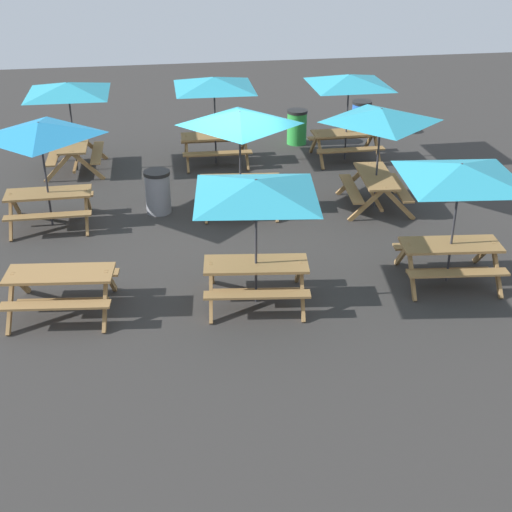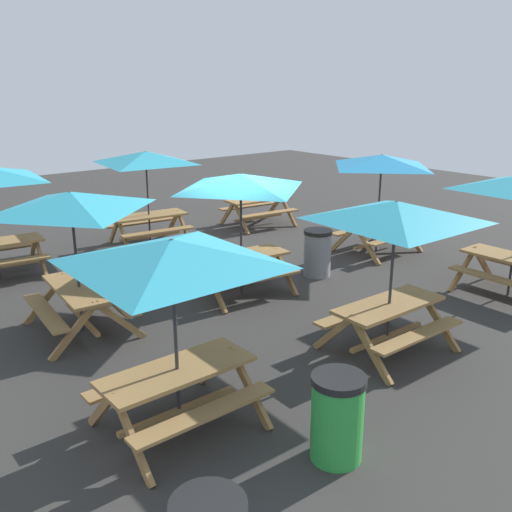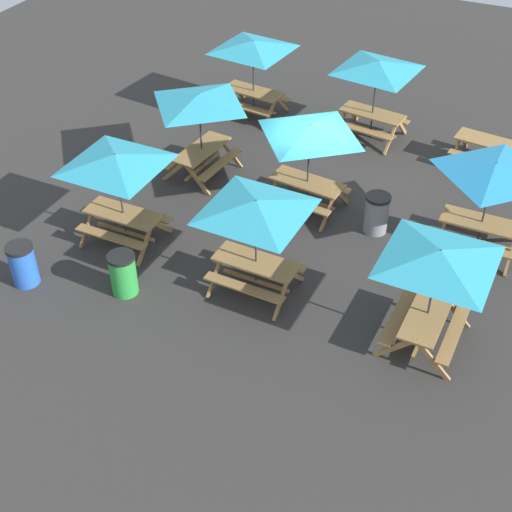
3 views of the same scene
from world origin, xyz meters
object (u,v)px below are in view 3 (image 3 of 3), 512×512
at_px(picnic_table_0, 310,136).
at_px(picnic_table_4, 493,175).
at_px(trash_bin_gray, 377,213).
at_px(picnic_table_6, 116,167).
at_px(picnic_table_1, 377,72).
at_px(picnic_table_3, 199,105).
at_px(picnic_table_8, 438,263).
at_px(picnic_table_2, 256,213).
at_px(trash_bin_green, 123,274).
at_px(picnic_table_7, 489,148).
at_px(trash_bin_blue, 23,264).
at_px(picnic_table_5, 253,51).

height_order(picnic_table_0, picnic_table_4, same).
bearing_deg(trash_bin_gray, picnic_table_6, -151.18).
bearing_deg(picnic_table_1, picnic_table_0, -87.01).
relative_size(picnic_table_1, picnic_table_6, 0.99).
height_order(picnic_table_3, picnic_table_8, same).
bearing_deg(picnic_table_0, picnic_table_2, -80.53).
height_order(picnic_table_0, picnic_table_2, same).
distance_m(picnic_table_3, trash_bin_green, 5.15).
bearing_deg(picnic_table_1, picnic_table_6, -109.52).
height_order(picnic_table_4, picnic_table_7, picnic_table_4).
bearing_deg(trash_bin_blue, picnic_table_4, 32.06).
bearing_deg(picnic_table_6, picnic_table_8, -2.05).
bearing_deg(picnic_table_1, picnic_table_4, -38.32).
distance_m(picnic_table_1, picnic_table_8, 8.21).
height_order(picnic_table_2, picnic_table_4, same).
xyz_separation_m(picnic_table_2, picnic_table_4, (3.99, 3.44, 0.00)).
bearing_deg(trash_bin_green, picnic_table_5, 96.83).
relative_size(picnic_table_1, picnic_table_7, 1.44).
xyz_separation_m(picnic_table_3, picnic_table_5, (-0.24, 3.64, 0.00)).
bearing_deg(trash_bin_gray, picnic_table_3, 174.50).
bearing_deg(picnic_table_7, picnic_table_0, -126.43).
relative_size(picnic_table_0, trash_bin_blue, 2.38).
bearing_deg(picnic_table_6, trash_bin_gray, 29.09).
relative_size(picnic_table_0, picnic_table_3, 1.00).
bearing_deg(picnic_table_2, trash_bin_gray, 63.47).
xyz_separation_m(trash_bin_green, trash_bin_gray, (4.14, 4.39, 0.00)).
relative_size(picnic_table_2, picnic_table_7, 1.45).
distance_m(picnic_table_6, trash_bin_blue, 2.89).
xyz_separation_m(picnic_table_7, trash_bin_green, (-5.94, -8.48, -0.07)).
bearing_deg(trash_bin_blue, picnic_table_2, 22.80).
xyz_separation_m(picnic_table_0, picnic_table_8, (3.84, -3.32, 0.00)).
xyz_separation_m(picnic_table_3, picnic_table_8, (6.92, -3.59, 0.00)).
height_order(picnic_table_0, trash_bin_green, picnic_table_0).
xyz_separation_m(picnic_table_1, picnic_table_3, (-3.39, -3.81, 0.00)).
height_order(picnic_table_5, trash_bin_blue, picnic_table_5).
relative_size(trash_bin_blue, trash_bin_gray, 1.00).
relative_size(picnic_table_7, picnic_table_8, 0.69).
xyz_separation_m(picnic_table_5, trash_bin_green, (1.02, -8.50, -1.49)).
bearing_deg(trash_bin_blue, picnic_table_7, 48.62).
height_order(picnic_table_7, trash_bin_gray, trash_bin_gray).
bearing_deg(trash_bin_blue, picnic_table_1, 63.14).
bearing_deg(picnic_table_3, picnic_table_4, -85.65).
bearing_deg(trash_bin_gray, picnic_table_8, -57.37).
relative_size(trash_bin_green, trash_bin_gray, 1.00).
xyz_separation_m(picnic_table_4, trash_bin_gray, (-2.33, -0.33, -1.49)).
xyz_separation_m(picnic_table_0, picnic_table_4, (4.17, 0.13, 0.00)).
distance_m(picnic_table_0, picnic_table_5, 5.13).
bearing_deg(picnic_table_1, picnic_table_7, 4.07).
height_order(picnic_table_3, picnic_table_5, same).
xyz_separation_m(picnic_table_6, picnic_table_7, (6.95, 6.92, -1.43)).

